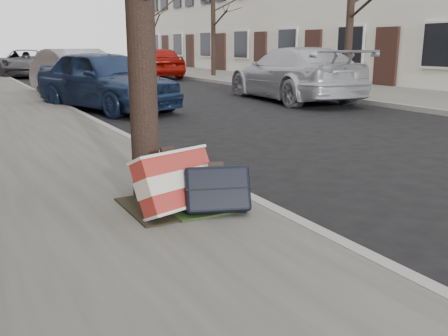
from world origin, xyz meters
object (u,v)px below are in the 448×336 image
suitcase_red (176,182)px  car_near_mid (79,74)px  car_near_front (105,80)px  suitcase_navy (217,189)px

suitcase_red → car_near_mid: size_ratio=0.16×
suitcase_red → car_near_front: bearing=61.4°
suitcase_red → suitcase_navy: (0.29, -0.20, -0.05)m
suitcase_navy → car_near_mid: size_ratio=0.13×
car_near_mid → car_near_front: bearing=-101.0°
suitcase_red → car_near_mid: bearing=64.2°
suitcase_navy → car_near_mid: 11.23m
suitcase_navy → car_near_front: car_near_front is taller
car_near_mid → suitcase_navy: bearing=-107.2°
suitcase_red → car_near_mid: 11.07m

